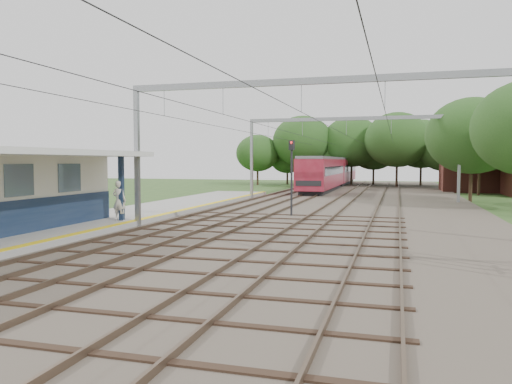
% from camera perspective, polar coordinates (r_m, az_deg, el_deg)
% --- Properties ---
extents(ballast_bed, '(18.00, 90.00, 0.10)m').
position_cam_1_polar(ballast_bed, '(37.36, 10.65, -1.55)').
color(ballast_bed, '#473D33').
rests_on(ballast_bed, ground).
extents(platform, '(5.00, 52.00, 0.35)m').
position_cam_1_polar(platform, '(25.98, -19.24, -3.60)').
color(platform, gray).
rests_on(platform, ground).
extents(yellow_stripe, '(0.45, 52.00, 0.01)m').
position_cam_1_polar(yellow_stripe, '(24.73, -14.97, -3.45)').
color(yellow_stripe, yellow).
rests_on(yellow_stripe, platform).
extents(rail_tracks, '(11.80, 88.00, 0.15)m').
position_cam_1_polar(rail_tracks, '(37.65, 6.86, -1.28)').
color(rail_tracks, brown).
rests_on(rail_tracks, ballast_bed).
extents(catenary_system, '(17.22, 88.00, 7.00)m').
position_cam_1_polar(catenary_system, '(32.66, 8.91, 7.34)').
color(catenary_system, gray).
rests_on(catenary_system, ground).
extents(tree_band, '(31.72, 30.88, 8.82)m').
position_cam_1_polar(tree_band, '(64.30, 12.79, 4.86)').
color(tree_band, '#382619').
rests_on(tree_band, ground).
extents(house_far, '(8.00, 6.12, 8.66)m').
position_cam_1_polar(house_far, '(59.69, 24.24, 3.13)').
color(house_far, brown).
rests_on(house_far, ground).
extents(person, '(0.75, 0.50, 2.00)m').
position_cam_1_polar(person, '(25.89, -15.36, -0.94)').
color(person, silver).
rests_on(person, platform).
extents(train, '(2.83, 35.17, 3.72)m').
position_cam_1_polar(train, '(63.37, 8.76, 2.36)').
color(train, black).
rests_on(train, ballast_bed).
extents(signal_post, '(0.36, 0.32, 4.55)m').
position_cam_1_polar(signal_post, '(29.46, 4.09, 2.74)').
color(signal_post, black).
rests_on(signal_post, ground).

